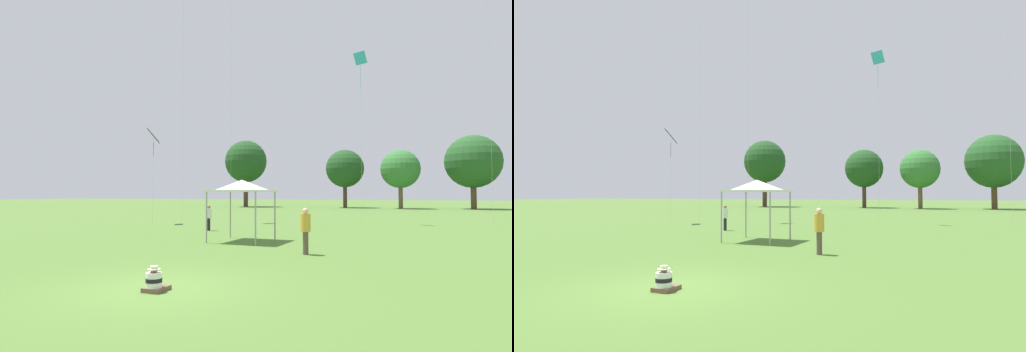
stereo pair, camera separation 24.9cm
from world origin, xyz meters
TOP-DOWN VIEW (x-y plane):
  - ground_plane at (0.00, 0.00)m, footprint 300.00×300.00m
  - seated_toddler at (0.08, -0.28)m, footprint 0.46×0.57m
  - person_standing_0 at (-5.60, 13.71)m, footprint 0.40×0.40m
  - person_standing_2 at (2.05, 6.32)m, footprint 0.43×0.43m
  - canopy_tent at (-1.67, 9.31)m, footprint 2.81×2.81m
  - kite_5 at (-12.21, 17.51)m, footprint 1.45×1.61m
  - kite_6 at (2.59, 22.84)m, footprint 1.05×0.81m
  - distant_tree_0 at (-3.23, 58.21)m, footprint 6.17×6.17m
  - distant_tree_1 at (5.32, 56.63)m, footprint 5.86×5.86m
  - distant_tree_2 at (15.45, 58.19)m, footprint 7.83×7.83m
  - distant_tree_3 at (-20.22, 57.09)m, footprint 7.36×7.36m

SIDE VIEW (x-z plane):
  - ground_plane at x=0.00m, z-range 0.00..0.00m
  - seated_toddler at x=0.08m, z-range -0.07..0.52m
  - person_standing_0 at x=-5.60m, z-range 0.14..1.67m
  - person_standing_2 at x=2.05m, z-range 0.16..1.86m
  - canopy_tent at x=-1.67m, z-range 1.14..4.01m
  - distant_tree_1 at x=5.32m, z-range 1.53..10.52m
  - distant_tree_0 at x=-3.23m, z-range 1.63..11.11m
  - kite_5 at x=-12.21m, z-range 2.96..10.09m
  - distant_tree_2 at x=15.45m, z-range 1.53..12.48m
  - distant_tree_3 at x=-20.22m, z-range 2.09..13.73m
  - kite_6 at x=2.59m, z-range 5.56..18.56m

